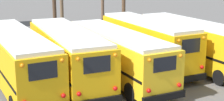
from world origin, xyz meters
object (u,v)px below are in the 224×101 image
object	(u,v)px
school_bus_0	(17,57)
utility_pole	(61,0)
school_bus_3	(147,42)
school_bus_4	(193,43)
school_bus_1	(67,53)
school_bus_2	(116,53)

from	to	relation	value
school_bus_0	utility_pole	bearing A→B (deg)	60.96
school_bus_3	school_bus_4	bearing A→B (deg)	-23.64
school_bus_0	school_bus_1	xyz separation A→B (m)	(2.92, -0.39, 0.00)
school_bus_2	school_bus_4	bearing A→B (deg)	-0.17
school_bus_1	school_bus_3	world-z (taller)	school_bus_3
school_bus_3	school_bus_2	bearing A→B (deg)	-156.64
school_bus_1	school_bus_2	size ratio (longest dim) A/B	0.98
school_bus_3	utility_pole	size ratio (longest dim) A/B	1.27
school_bus_1	school_bus_2	xyz separation A→B (m)	(2.93, -0.77, -0.09)
school_bus_1	school_bus_3	distance (m)	5.87
school_bus_2	school_bus_0	bearing A→B (deg)	168.78
school_bus_0	school_bus_4	bearing A→B (deg)	-5.75
school_bus_1	school_bus_4	distance (m)	8.81
school_bus_2	school_bus_3	distance (m)	3.19
school_bus_2	utility_pole	xyz separation A→B (m)	(0.20, 12.05, 2.20)
school_bus_2	school_bus_4	xyz separation A→B (m)	(5.85, -0.02, 0.09)
school_bus_3	school_bus_4	world-z (taller)	school_bus_3
school_bus_4	utility_pole	size ratio (longest dim) A/B	1.39
school_bus_0	school_bus_2	bearing A→B (deg)	-11.22
school_bus_1	utility_pole	bearing A→B (deg)	74.52
school_bus_2	utility_pole	distance (m)	12.25
school_bus_2	utility_pole	world-z (taller)	utility_pole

